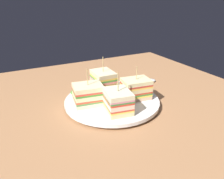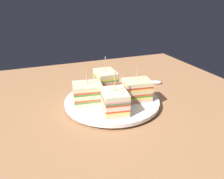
{
  "view_description": "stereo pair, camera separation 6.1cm",
  "coord_description": "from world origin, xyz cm",
  "px_view_note": "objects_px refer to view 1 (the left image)",
  "views": [
    {
      "loc": [
        26.08,
        49.77,
        29.09
      ],
      "look_at": [
        0.0,
        0.0,
        4.71
      ],
      "focal_mm": 36.26,
      "sensor_mm": 36.0,
      "label": 1
    },
    {
      "loc": [
        20.51,
        52.31,
        29.09
      ],
      "look_at": [
        0.0,
        0.0,
        4.71
      ],
      "focal_mm": 36.26,
      "sensor_mm": 36.0,
      "label": 2
    }
  ],
  "objects_px": {
    "chip_pile": "(113,96)",
    "plate": "(112,102)",
    "sandwich_wedge_1": "(88,94)",
    "sandwich_wedge_2": "(118,101)",
    "sandwich_wedge_0": "(103,81)",
    "sandwich_wedge_3": "(136,89)",
    "spoon": "(145,81)"
  },
  "relations": [
    {
      "from": "sandwich_wedge_1",
      "to": "sandwich_wedge_3",
      "type": "distance_m",
      "value": 0.13
    },
    {
      "from": "chip_pile",
      "to": "sandwich_wedge_2",
      "type": "bearing_deg",
      "value": 71.62
    },
    {
      "from": "sandwich_wedge_0",
      "to": "plate",
      "type": "bearing_deg",
      "value": -3.39
    },
    {
      "from": "sandwich_wedge_3",
      "to": "sandwich_wedge_1",
      "type": "bearing_deg",
      "value": -3.77
    },
    {
      "from": "sandwich_wedge_2",
      "to": "sandwich_wedge_3",
      "type": "relative_size",
      "value": 1.11
    },
    {
      "from": "sandwich_wedge_0",
      "to": "sandwich_wedge_1",
      "type": "distance_m",
      "value": 0.09
    },
    {
      "from": "sandwich_wedge_0",
      "to": "chip_pile",
      "type": "bearing_deg",
      "value": -0.53
    },
    {
      "from": "sandwich_wedge_2",
      "to": "sandwich_wedge_1",
      "type": "bearing_deg",
      "value": 44.29
    },
    {
      "from": "sandwich_wedge_3",
      "to": "spoon",
      "type": "distance_m",
      "value": 0.18
    },
    {
      "from": "sandwich_wedge_0",
      "to": "sandwich_wedge_2",
      "type": "relative_size",
      "value": 1.01
    },
    {
      "from": "plate",
      "to": "sandwich_wedge_3",
      "type": "distance_m",
      "value": 0.07
    },
    {
      "from": "plate",
      "to": "spoon",
      "type": "bearing_deg",
      "value": -150.91
    },
    {
      "from": "sandwich_wedge_1",
      "to": "chip_pile",
      "type": "distance_m",
      "value": 0.07
    },
    {
      "from": "sandwich_wedge_2",
      "to": "chip_pile",
      "type": "relative_size",
      "value": 1.38
    },
    {
      "from": "sandwich_wedge_0",
      "to": "sandwich_wedge_2",
      "type": "bearing_deg",
      "value": -8.65
    },
    {
      "from": "sandwich_wedge_1",
      "to": "sandwich_wedge_2",
      "type": "distance_m",
      "value": 0.09
    },
    {
      "from": "chip_pile",
      "to": "plate",
      "type": "bearing_deg",
      "value": -9.49
    },
    {
      "from": "plate",
      "to": "chip_pile",
      "type": "relative_size",
      "value": 3.49
    },
    {
      "from": "plate",
      "to": "sandwich_wedge_3",
      "type": "relative_size",
      "value": 2.82
    },
    {
      "from": "sandwich_wedge_0",
      "to": "chip_pile",
      "type": "relative_size",
      "value": 1.4
    },
    {
      "from": "sandwich_wedge_1",
      "to": "chip_pile",
      "type": "xyz_separation_m",
      "value": [
        -0.07,
        0.01,
        -0.02
      ]
    },
    {
      "from": "plate",
      "to": "chip_pile",
      "type": "bearing_deg",
      "value": 170.51
    },
    {
      "from": "sandwich_wedge_1",
      "to": "sandwich_wedge_3",
      "type": "xyz_separation_m",
      "value": [
        -0.13,
        0.03,
        0.0
      ]
    },
    {
      "from": "sandwich_wedge_3",
      "to": "sandwich_wedge_0",
      "type": "bearing_deg",
      "value": -48.68
    },
    {
      "from": "sandwich_wedge_0",
      "to": "spoon",
      "type": "relative_size",
      "value": 0.75
    },
    {
      "from": "plate",
      "to": "sandwich_wedge_3",
      "type": "height_order",
      "value": "sandwich_wedge_3"
    },
    {
      "from": "chip_pile",
      "to": "sandwich_wedge_0",
      "type": "bearing_deg",
      "value": -92.15
    },
    {
      "from": "sandwich_wedge_2",
      "to": "sandwich_wedge_3",
      "type": "bearing_deg",
      "value": -52.18
    },
    {
      "from": "sandwich_wedge_1",
      "to": "sandwich_wedge_2",
      "type": "relative_size",
      "value": 0.95
    },
    {
      "from": "plate",
      "to": "sandwich_wedge_1",
      "type": "height_order",
      "value": "sandwich_wedge_1"
    },
    {
      "from": "plate",
      "to": "sandwich_wedge_2",
      "type": "xyz_separation_m",
      "value": [
        0.02,
        0.06,
        0.03
      ]
    },
    {
      "from": "sandwich_wedge_1",
      "to": "sandwich_wedge_2",
      "type": "xyz_separation_m",
      "value": [
        -0.05,
        0.07,
        0.0
      ]
    }
  ]
}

